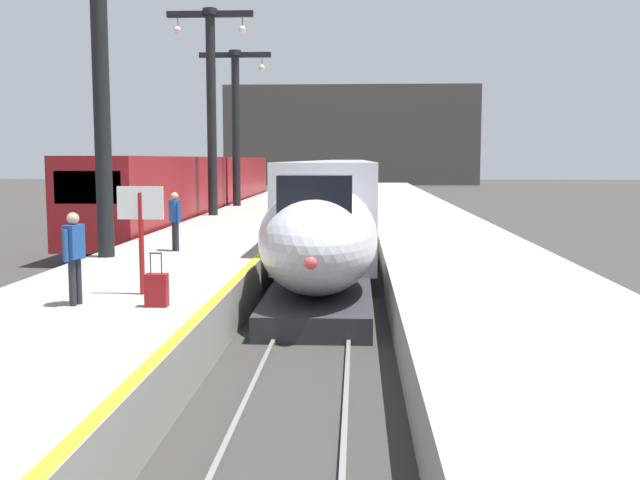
% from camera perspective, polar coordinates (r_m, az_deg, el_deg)
% --- Properties ---
extents(platform_left, '(4.80, 110.00, 1.05)m').
position_cam_1_polar(platform_left, '(27.69, -7.43, -0.31)').
color(platform_left, gray).
rests_on(platform_left, ground).
extents(platform_right, '(4.80, 110.00, 1.05)m').
position_cam_1_polar(platform_right, '(27.42, 9.47, -0.40)').
color(platform_right, gray).
rests_on(platform_right, ground).
extents(platform_left_safety_stripe, '(0.20, 107.80, 0.01)m').
position_cam_1_polar(platform_left_safety_stripe, '(27.31, -2.73, 0.77)').
color(platform_left_safety_stripe, yellow).
rests_on(platform_left_safety_stripe, platform_left).
extents(rail_main_left, '(0.08, 110.00, 0.12)m').
position_cam_1_polar(rail_main_left, '(30.07, -0.27, -0.62)').
color(rail_main_left, slate).
rests_on(rail_main_left, ground).
extents(rail_main_right, '(0.08, 110.00, 0.12)m').
position_cam_1_polar(rail_main_right, '(30.02, 2.59, -0.64)').
color(rail_main_right, slate).
rests_on(rail_main_right, ground).
extents(rail_secondary_left, '(0.08, 110.00, 0.12)m').
position_cam_1_polar(rail_secondary_left, '(31.57, -15.12, -0.51)').
color(rail_secondary_left, slate).
rests_on(rail_secondary_left, ground).
extents(rail_secondary_right, '(0.08, 110.00, 0.12)m').
position_cam_1_polar(rail_secondary_right, '(31.14, -12.49, -0.53)').
color(rail_secondary_right, slate).
rests_on(rail_secondary_right, ground).
extents(highspeed_train_main, '(2.92, 56.36, 3.60)m').
position_cam_1_polar(highspeed_train_main, '(41.66, 1.66, 3.94)').
color(highspeed_train_main, silver).
rests_on(highspeed_train_main, ground).
extents(regional_train_adjacent, '(2.85, 36.60, 3.80)m').
position_cam_1_polar(regional_train_adjacent, '(43.20, -9.16, 4.17)').
color(regional_train_adjacent, maroon).
rests_on(regional_train_adjacent, ground).
extents(station_column_mid, '(4.00, 0.68, 9.22)m').
position_cam_1_polar(station_column_mid, '(20.80, -16.74, 14.07)').
color(station_column_mid, black).
rests_on(station_column_mid, platform_left).
extents(station_column_far, '(4.00, 0.68, 9.51)m').
position_cam_1_polar(station_column_far, '(35.10, -8.45, 11.25)').
color(station_column_far, black).
rests_on(station_column_far, platform_left).
extents(station_column_distant, '(4.00, 0.68, 8.62)m').
position_cam_1_polar(station_column_distant, '(41.83, -6.56, 9.82)').
color(station_column_distant, black).
rests_on(station_column_distant, platform_left).
extents(passenger_near_edge, '(0.31, 0.56, 1.69)m').
position_cam_1_polar(passenger_near_edge, '(13.98, -18.57, -0.82)').
color(passenger_near_edge, '#23232D').
rests_on(passenger_near_edge, platform_left).
extents(passenger_mid_platform, '(0.41, 0.47, 1.69)m').
position_cam_1_polar(passenger_mid_platform, '(21.54, -11.20, 1.79)').
color(passenger_mid_platform, '#23232D').
rests_on(passenger_mid_platform, platform_left).
extents(rolling_suitcase, '(0.40, 0.22, 0.98)m').
position_cam_1_polar(rolling_suitcase, '(13.52, -12.58, -3.81)').
color(rolling_suitcase, maroon).
rests_on(rolling_suitcase, platform_left).
extents(departure_info_board, '(0.90, 0.10, 2.12)m').
position_cam_1_polar(departure_info_board, '(14.66, -13.76, 1.68)').
color(departure_info_board, maroon).
rests_on(departure_info_board, platform_left).
extents(terminus_back_wall, '(36.00, 2.00, 14.00)m').
position_cam_1_polar(terminus_back_wall, '(104.36, 2.42, 8.14)').
color(terminus_back_wall, '#4C4742').
rests_on(terminus_back_wall, ground).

